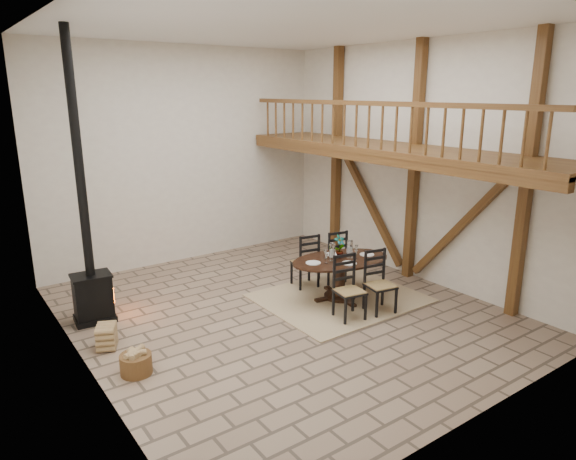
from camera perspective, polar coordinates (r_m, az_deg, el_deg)
ground at (r=9.66m, az=-0.51°, el=-9.11°), size 8.00×8.00×0.00m
room_shell at (r=9.58m, az=5.36°, el=9.38°), size 7.02×8.02×5.01m
rug at (r=10.31m, az=5.75°, el=-7.50°), size 3.00×2.50×0.02m
dining_table at (r=10.15m, az=5.82°, el=-5.14°), size 2.19×2.39×1.29m
wood_stove at (r=9.56m, az=-21.21°, el=-3.25°), size 0.72×0.58×5.00m
log_basket at (r=7.99m, az=-16.54°, el=-13.99°), size 0.46×0.46×0.38m
log_stack at (r=8.82m, az=-19.50°, el=-11.09°), size 0.43×0.48×0.40m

